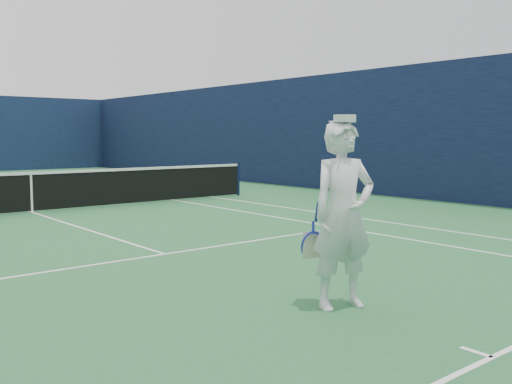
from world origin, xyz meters
The scene contains 5 objects.
ground centered at (0.00, 0.00, 0.00)m, with size 80.00×80.00×0.00m, color #256334.
court_markings centered at (0.00, 0.00, 0.00)m, with size 11.03×23.83×0.01m.
windscreen_fence centered at (0.00, 0.00, 2.00)m, with size 20.12×36.12×4.00m.
tennis_net centered at (0.00, 0.00, 0.55)m, with size 12.88×0.09×1.07m.
tennis_player centered at (0.09, -10.09, 1.03)m, with size 0.85×0.70×2.11m.
Camera 1 is at (-4.53, -14.24, 1.89)m, focal length 40.00 mm.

